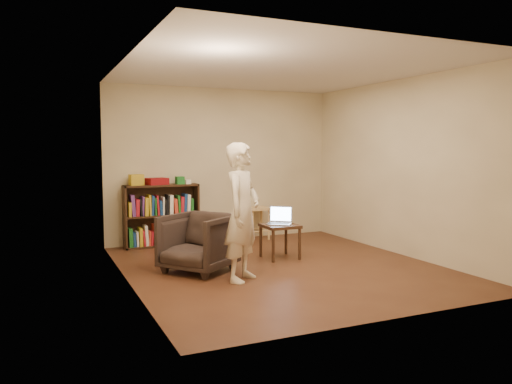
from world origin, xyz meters
name	(u,v)px	position (x,y,z in m)	size (l,w,h in m)	color
floor	(281,267)	(0.00, 0.00, 0.00)	(4.50, 4.50, 0.00)	#442315
ceiling	(282,70)	(0.00, 0.00, 2.60)	(4.50, 4.50, 0.00)	silver
wall_back	(222,165)	(0.00, 2.25, 1.30)	(4.00, 4.00, 0.00)	beige
wall_left	(127,173)	(-2.00, 0.00, 1.30)	(4.50, 4.50, 0.00)	beige
wall_right	(402,168)	(2.00, 0.00, 1.30)	(4.50, 4.50, 0.00)	beige
bookshelf	(161,219)	(-1.11, 2.09, 0.44)	(1.20, 0.30, 1.00)	black
box_yellow	(136,180)	(-1.50, 2.09, 1.09)	(0.21, 0.15, 0.17)	gold
red_cloth	(157,181)	(-1.18, 2.09, 1.05)	(0.32, 0.24, 0.11)	maroon
box_green	(180,180)	(-0.81, 2.07, 1.06)	(0.13, 0.13, 0.13)	#1D6E25
box_white	(187,182)	(-0.68, 2.05, 1.04)	(0.09, 0.09, 0.07)	white
stool	(257,213)	(0.56, 2.02, 0.45)	(0.38, 0.38, 0.56)	tan
armchair	(198,243)	(-1.08, 0.23, 0.38)	(0.80, 0.82, 0.75)	#2F251F
side_table	(280,230)	(0.23, 0.49, 0.41)	(0.48, 0.48, 0.49)	black
laptop	(280,220)	(0.24, 0.52, 0.55)	(0.43, 0.42, 0.26)	#BCBDC2
person	(242,212)	(-0.73, -0.41, 0.83)	(0.60, 0.40, 1.65)	beige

